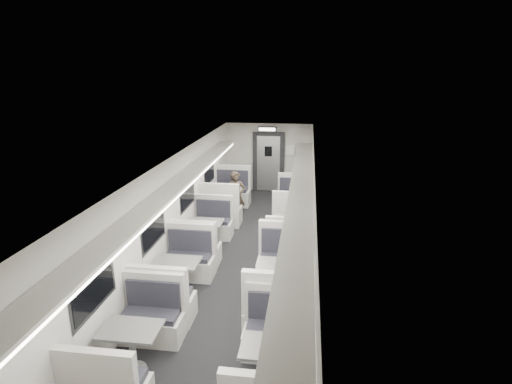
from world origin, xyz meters
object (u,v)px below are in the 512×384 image
(booth_left_d, at_px, (133,349))
(booth_left_c, at_px, (178,278))
(exit_sign, at_px, (267,129))
(booth_right_b, at_px, (290,231))
(booth_right_d, at_px, (272,368))
(booth_left_a, at_px, (226,200))
(booth_left_b, at_px, (206,235))
(booth_right_a, at_px, (293,207))
(booth_right_c, at_px, (283,285))
(passenger, at_px, (236,196))
(vestibule_door, at_px, (268,162))

(booth_left_d, bearing_deg, booth_left_c, 90.00)
(exit_sign, bearing_deg, booth_left_d, -96.58)
(booth_left_c, xyz_separation_m, booth_right_b, (2.00, 2.61, -0.01))
(booth_left_c, distance_m, booth_right_d, 2.92)
(booth_left_a, xyz_separation_m, booth_left_b, (0.00, -2.50, -0.05))
(booth_left_c, height_order, booth_right_a, booth_right_a)
(booth_left_d, relative_size, booth_right_c, 0.87)
(passenger, bearing_deg, booth_left_d, -113.86)
(booth_left_c, relative_size, passenger, 1.45)
(booth_left_b, xyz_separation_m, exit_sign, (1.00, 4.55, 1.92))
(booth_left_b, bearing_deg, booth_right_b, 13.77)
(booth_left_a, distance_m, booth_right_b, 2.84)
(passenger, bearing_deg, booth_left_b, -121.34)
(booth_left_c, height_order, booth_left_d, booth_left_c)
(booth_left_b, height_order, passenger, passenger)
(booth_left_a, distance_m, booth_right_c, 5.07)
(exit_sign, bearing_deg, vestibule_door, 90.00)
(booth_right_b, bearing_deg, passenger, 137.11)
(booth_right_c, height_order, passenger, passenger)
(booth_left_c, height_order, passenger, passenger)
(booth_left_b, xyz_separation_m, booth_left_d, (0.00, -4.13, -0.00))
(booth_left_c, xyz_separation_m, booth_right_a, (2.00, 4.43, 0.00))
(booth_right_a, distance_m, booth_right_d, 6.56)
(vestibule_door, bearing_deg, passenger, -101.30)
(booth_left_d, height_order, booth_right_a, booth_right_a)
(booth_left_b, distance_m, booth_right_a, 3.06)
(booth_left_b, relative_size, exit_sign, 3.27)
(exit_sign, bearing_deg, booth_right_a, -65.90)
(booth_left_c, bearing_deg, booth_left_b, 90.00)
(booth_right_d, bearing_deg, booth_left_b, 115.22)
(booth_left_d, height_order, passenger, passenger)
(booth_left_b, height_order, exit_sign, exit_sign)
(booth_left_a, distance_m, booth_left_d, 6.63)
(booth_right_b, height_order, booth_right_d, booth_right_d)
(booth_right_c, relative_size, passenger, 1.60)
(vestibule_door, distance_m, exit_sign, 1.33)
(booth_right_a, bearing_deg, booth_left_a, 174.51)
(booth_left_c, bearing_deg, booth_right_c, -1.27)
(booth_right_c, relative_size, vestibule_door, 1.10)
(booth_left_a, relative_size, vestibule_door, 1.11)
(booth_left_b, xyz_separation_m, vestibule_door, (1.00, 5.03, 0.68))
(booth_right_d, xyz_separation_m, exit_sign, (-1.00, 8.79, 1.92))
(booth_right_b, height_order, exit_sign, exit_sign)
(booth_left_a, relative_size, booth_right_d, 1.14)
(booth_left_b, bearing_deg, vestibule_door, 78.76)
(booth_left_c, height_order, booth_right_b, booth_left_c)
(booth_left_b, bearing_deg, booth_left_d, -90.00)
(booth_left_b, distance_m, booth_left_d, 4.13)
(booth_left_a, xyz_separation_m, passenger, (0.39, -0.52, 0.30))
(booth_right_c, height_order, vestibule_door, vestibule_door)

